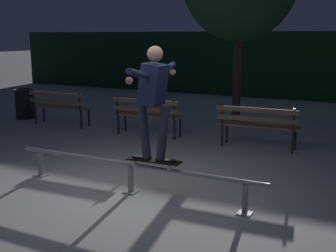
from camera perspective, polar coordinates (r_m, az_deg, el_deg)
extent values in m
plane|color=#ADAAA8|center=(6.51, -4.64, -8.41)|extent=(90.00, 90.00, 0.00)
cube|color=black|center=(16.51, 16.05, 7.57)|extent=(24.00, 1.20, 2.36)
cylinder|color=#9E9EA3|center=(6.35, -4.88, -4.96)|extent=(4.01, 0.06, 0.06)
cube|color=#9E9EA3|center=(7.43, -16.09, -4.71)|extent=(0.06, 0.06, 0.39)
cube|color=#9E9EA3|center=(7.48, -16.01, -6.09)|extent=(0.18, 0.18, 0.01)
cube|color=#9E9EA3|center=(6.41, -4.85, -6.88)|extent=(0.06, 0.06, 0.39)
cube|color=#9E9EA3|center=(6.48, -4.82, -8.46)|extent=(0.18, 0.18, 0.01)
cube|color=#9E9EA3|center=(5.74, 9.92, -9.29)|extent=(0.06, 0.06, 0.39)
cube|color=#9E9EA3|center=(5.81, 9.86, -11.03)|extent=(0.18, 0.18, 0.01)
cube|color=black|center=(6.13, -1.85, -4.47)|extent=(0.79, 0.25, 0.02)
cube|color=black|center=(6.12, -1.85, -4.38)|extent=(0.77, 0.24, 0.00)
cube|color=#9E9EA3|center=(6.03, 0.43, -4.92)|extent=(0.06, 0.17, 0.02)
cube|color=#9E9EA3|center=(6.25, -4.05, -4.35)|extent=(0.06, 0.17, 0.02)
cylinder|color=beige|center=(5.97, 0.12, -5.45)|extent=(0.05, 0.03, 0.05)
cylinder|color=beige|center=(6.11, 0.73, -5.04)|extent=(0.05, 0.03, 0.05)
cylinder|color=beige|center=(6.19, -4.39, -4.85)|extent=(0.05, 0.03, 0.05)
cylinder|color=beige|center=(6.33, -3.70, -4.47)|extent=(0.05, 0.03, 0.05)
cube|color=black|center=(6.05, -0.31, -4.45)|extent=(0.27, 0.12, 0.03)
cube|color=black|center=(6.20, -3.36, -4.07)|extent=(0.27, 0.12, 0.03)
cylinder|color=#282D42|center=(5.97, -0.66, -0.95)|extent=(0.21, 0.14, 0.79)
cylinder|color=#282D42|center=(6.09, -3.06, -0.71)|extent=(0.21, 0.14, 0.79)
cube|color=#1E284C|center=(5.92, -1.92, 5.42)|extent=(0.35, 0.38, 0.57)
cylinder|color=#1E284C|center=(5.57, -3.64, 6.66)|extent=(0.12, 0.61, 0.21)
cylinder|color=#1E284C|center=(6.25, -0.40, 7.23)|extent=(0.12, 0.61, 0.21)
sphere|color=tan|center=(5.33, -5.03, 5.87)|extent=(0.09, 0.09, 0.09)
sphere|color=tan|center=(6.51, 0.62, 6.96)|extent=(0.09, 0.09, 0.09)
sphere|color=tan|center=(5.88, -1.68, 9.29)|extent=(0.21, 0.21, 0.21)
cube|color=black|center=(11.16, -10.18, 1.11)|extent=(0.04, 0.04, 0.44)
cube|color=black|center=(10.91, -11.13, 0.83)|extent=(0.04, 0.04, 0.44)
cube|color=black|center=(10.80, -11.35, 3.08)|extent=(0.04, 0.04, 0.44)
cube|color=black|center=(12.01, -15.72, 1.59)|extent=(0.04, 0.04, 0.44)
cube|color=black|center=(11.78, -16.72, 1.34)|extent=(0.04, 0.04, 0.44)
cube|color=black|center=(11.68, -16.97, 3.43)|extent=(0.04, 0.04, 0.44)
cube|color=brown|center=(11.52, -13.17, 2.51)|extent=(1.60, 0.17, 0.04)
cube|color=brown|center=(11.41, -13.59, 2.41)|extent=(1.60, 0.17, 0.04)
cube|color=brown|center=(11.30, -14.03, 2.30)|extent=(1.60, 0.17, 0.04)
cube|color=brown|center=(11.23, -14.29, 3.06)|extent=(1.60, 0.11, 0.09)
cube|color=brown|center=(11.20, -14.34, 3.97)|extent=(1.60, 0.11, 0.09)
cube|color=black|center=(9.85, 1.58, -0.11)|extent=(0.04, 0.04, 0.44)
cube|color=black|center=(9.57, 0.83, -0.46)|extent=(0.04, 0.04, 0.44)
cube|color=black|center=(9.45, 0.75, 2.10)|extent=(0.04, 0.04, 0.44)
cube|color=black|center=(10.47, -5.53, 0.55)|extent=(0.04, 0.04, 0.44)
cube|color=black|center=(10.20, -6.42, 0.23)|extent=(0.04, 0.04, 0.44)
cube|color=black|center=(10.09, -6.60, 2.64)|extent=(0.04, 0.04, 0.44)
cube|color=brown|center=(10.08, -2.14, 1.53)|extent=(1.60, 0.17, 0.04)
cube|color=brown|center=(9.96, -2.50, 1.41)|extent=(1.60, 0.17, 0.04)
cube|color=brown|center=(9.84, -2.87, 1.27)|extent=(1.60, 0.17, 0.04)
cube|color=brown|center=(9.75, -3.07, 2.14)|extent=(1.60, 0.11, 0.09)
cube|color=brown|center=(9.72, -3.08, 3.19)|extent=(1.60, 0.11, 0.09)
cube|color=black|center=(9.07, 16.12, -1.60)|extent=(0.04, 0.04, 0.44)
cube|color=black|center=(8.76, 15.80, -2.04)|extent=(0.04, 0.04, 0.44)
cube|color=black|center=(8.63, 15.92, 0.74)|extent=(0.04, 0.04, 0.44)
cube|color=black|center=(9.37, 7.59, -0.83)|extent=(0.04, 0.04, 0.44)
cube|color=black|center=(9.07, 6.99, -1.23)|extent=(0.04, 0.04, 0.44)
cube|color=black|center=(8.94, 6.99, 1.47)|extent=(0.04, 0.04, 0.44)
cube|color=brown|center=(9.13, 11.82, 0.22)|extent=(1.60, 0.17, 0.04)
cube|color=brown|center=(8.99, 11.62, 0.06)|extent=(1.60, 0.17, 0.04)
cube|color=brown|center=(8.86, 11.41, -0.11)|extent=(1.60, 0.17, 0.04)
cube|color=brown|center=(8.76, 11.35, 0.85)|extent=(1.60, 0.11, 0.09)
cube|color=brown|center=(8.73, 11.40, 2.01)|extent=(1.60, 0.11, 0.09)
cylinder|color=#3D2D23|center=(11.43, 8.89, 6.40)|extent=(0.22, 0.22, 2.42)
cylinder|color=black|center=(12.59, -18.03, 2.69)|extent=(0.48, 0.48, 0.78)
torus|color=black|center=(12.54, -18.14, 4.45)|extent=(0.52, 0.52, 0.04)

